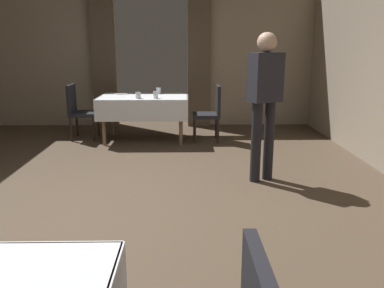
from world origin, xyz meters
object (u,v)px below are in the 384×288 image
(glass_mid_d, at_px, (156,95))
(glass_mid_a, at_px, (138,95))
(dining_table_mid, at_px, (144,102))
(person_waiter_by_doorway, at_px, (265,95))
(glass_mid_b, at_px, (159,91))
(plate_mid_c, at_px, (121,94))
(chair_mid_right, at_px, (211,111))
(chair_mid_left, at_px, (79,109))

(glass_mid_d, bearing_deg, glass_mid_a, -178.89)
(dining_table_mid, relative_size, person_waiter_by_doorway, 0.85)
(glass_mid_b, xyz_separation_m, plate_mid_c, (-0.65, -0.01, -0.05))
(dining_table_mid, xyz_separation_m, person_waiter_by_doorway, (1.60, -2.09, 0.38))
(dining_table_mid, distance_m, plate_mid_c, 0.52)
(glass_mid_a, height_order, glass_mid_b, glass_mid_b)
(chair_mid_right, relative_size, glass_mid_b, 8.56)
(dining_table_mid, bearing_deg, chair_mid_left, 174.93)
(dining_table_mid, bearing_deg, person_waiter_by_doorway, -52.60)
(chair_mid_right, xyz_separation_m, glass_mid_b, (-0.89, 0.38, 0.29))
(glass_mid_b, bearing_deg, plate_mid_c, -178.89)
(plate_mid_c, distance_m, glass_mid_d, 0.88)
(glass_mid_a, height_order, person_waiter_by_doorway, person_waiter_by_doorway)
(dining_table_mid, distance_m, glass_mid_d, 0.41)
(glass_mid_d, bearing_deg, chair_mid_right, 13.89)
(chair_mid_right, bearing_deg, person_waiter_by_doorway, -76.57)
(glass_mid_a, relative_size, plate_mid_c, 0.43)
(glass_mid_a, bearing_deg, plate_mid_c, 121.27)
(dining_table_mid, height_order, person_waiter_by_doorway, person_waiter_by_doorway)
(person_waiter_by_doorway, bearing_deg, chair_mid_right, 103.43)
(glass_mid_b, xyz_separation_m, glass_mid_d, (-0.01, -0.61, 0.00))
(chair_mid_left, xyz_separation_m, glass_mid_a, (1.06, -0.41, 0.29))
(glass_mid_b, relative_size, glass_mid_d, 0.95)
(chair_mid_right, bearing_deg, chair_mid_left, 175.29)
(glass_mid_b, bearing_deg, glass_mid_a, -115.01)
(chair_mid_left, distance_m, plate_mid_c, 0.76)
(chair_mid_right, relative_size, person_waiter_by_doorway, 0.54)
(dining_table_mid, relative_size, glass_mid_b, 13.51)
(person_waiter_by_doorway, bearing_deg, glass_mid_d, 127.70)
(dining_table_mid, bearing_deg, glass_mid_b, 52.66)
(plate_mid_c, distance_m, person_waiter_by_doorway, 3.13)
(chair_mid_left, bearing_deg, glass_mid_b, 8.46)
(glass_mid_b, distance_m, person_waiter_by_doorway, 2.76)
(glass_mid_b, distance_m, glass_mid_d, 0.61)
(plate_mid_c, bearing_deg, chair_mid_right, -13.58)
(chair_mid_right, relative_size, glass_mid_a, 9.19)
(chair_mid_left, bearing_deg, glass_mid_d, -16.90)
(dining_table_mid, xyz_separation_m, chair_mid_left, (-1.12, 0.10, -0.13))
(chair_mid_left, distance_m, glass_mid_b, 1.39)
(chair_mid_right, distance_m, plate_mid_c, 1.60)
(glass_mid_d, bearing_deg, chair_mid_left, 163.10)
(chair_mid_right, distance_m, glass_mid_a, 1.23)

